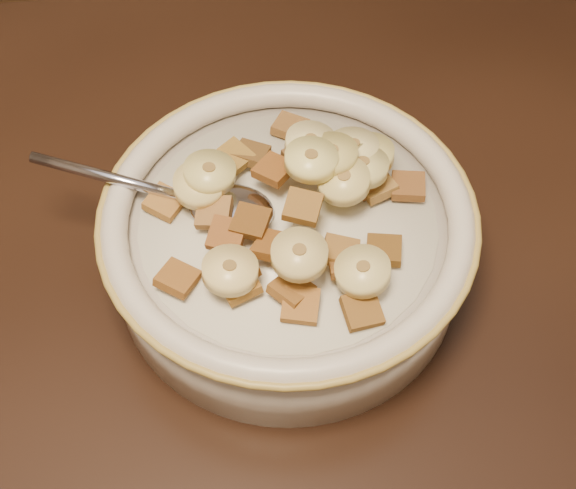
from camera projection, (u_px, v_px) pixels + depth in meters
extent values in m
cube|color=black|center=(278.00, 99.00, 1.03)|extent=(0.49, 0.49, 0.91)
cylinder|color=beige|center=(288.00, 248.00, 0.50)|extent=(0.22, 0.22, 0.05)
cylinder|color=silver|center=(288.00, 223.00, 0.48)|extent=(0.18, 0.18, 0.00)
ellipsoid|color=#A9ABC6|center=(232.00, 209.00, 0.48)|extent=(0.06, 0.05, 0.01)
cube|color=brown|center=(362.00, 311.00, 0.44)|extent=(0.02, 0.02, 0.01)
cube|color=brown|center=(227.00, 235.00, 0.46)|extent=(0.03, 0.03, 0.01)
cube|color=brown|center=(303.00, 157.00, 0.49)|extent=(0.03, 0.03, 0.01)
cube|color=brown|center=(251.00, 222.00, 0.46)|extent=(0.03, 0.03, 0.01)
cube|color=brown|center=(341.00, 252.00, 0.45)|extent=(0.03, 0.03, 0.01)
cube|color=brown|center=(305.00, 155.00, 0.49)|extent=(0.02, 0.02, 0.01)
cube|color=#9C612E|center=(356.00, 153.00, 0.50)|extent=(0.03, 0.03, 0.01)
cube|color=brown|center=(300.00, 305.00, 0.44)|extent=(0.02, 0.03, 0.01)
cube|color=#905F29|center=(177.00, 278.00, 0.45)|extent=(0.03, 0.03, 0.01)
cube|color=brown|center=(373.00, 183.00, 0.49)|extent=(0.02, 0.02, 0.01)
cube|color=brown|center=(313.00, 150.00, 0.49)|extent=(0.02, 0.02, 0.01)
cube|color=olive|center=(233.00, 157.00, 0.49)|extent=(0.03, 0.03, 0.01)
cube|color=brown|center=(408.00, 186.00, 0.49)|extent=(0.02, 0.02, 0.01)
cube|color=brown|center=(236.00, 271.00, 0.44)|extent=(0.03, 0.03, 0.01)
cube|color=brown|center=(303.00, 207.00, 0.45)|extent=(0.03, 0.03, 0.01)
cube|color=brown|center=(274.00, 170.00, 0.48)|extent=(0.03, 0.03, 0.01)
cube|color=olive|center=(165.00, 202.00, 0.48)|extent=(0.03, 0.03, 0.01)
cube|color=brown|center=(291.00, 289.00, 0.44)|extent=(0.03, 0.03, 0.01)
cube|color=brown|center=(384.00, 250.00, 0.46)|extent=(0.02, 0.02, 0.01)
cube|color=brown|center=(214.00, 212.00, 0.47)|extent=(0.02, 0.03, 0.01)
cube|color=#94612D|center=(290.00, 127.00, 0.52)|extent=(0.03, 0.03, 0.01)
cube|color=brown|center=(353.00, 171.00, 0.49)|extent=(0.03, 0.03, 0.01)
cube|color=brown|center=(273.00, 246.00, 0.45)|extent=(0.03, 0.03, 0.01)
cube|color=olive|center=(377.00, 186.00, 0.49)|extent=(0.03, 0.03, 0.01)
cube|color=brown|center=(251.00, 154.00, 0.50)|extent=(0.03, 0.03, 0.01)
cube|color=brown|center=(347.00, 262.00, 0.45)|extent=(0.02, 0.02, 0.01)
cube|color=#8F5A23|center=(239.00, 285.00, 0.44)|extent=(0.03, 0.03, 0.01)
cylinder|color=#FAE199|center=(363.00, 271.00, 0.44)|extent=(0.04, 0.04, 0.01)
cylinder|color=#D1C669|center=(369.00, 154.00, 0.48)|extent=(0.03, 0.03, 0.01)
cylinder|color=#EADD8F|center=(311.00, 144.00, 0.47)|extent=(0.04, 0.04, 0.01)
cylinder|color=#F9EE97|center=(199.00, 185.00, 0.47)|extent=(0.04, 0.04, 0.01)
cylinder|color=#FDE784|center=(210.00, 173.00, 0.47)|extent=(0.04, 0.04, 0.01)
cylinder|color=tan|center=(332.00, 155.00, 0.47)|extent=(0.04, 0.04, 0.01)
cylinder|color=tan|center=(344.00, 181.00, 0.46)|extent=(0.03, 0.03, 0.01)
cylinder|color=#FAE6A0|center=(353.00, 148.00, 0.48)|extent=(0.04, 0.04, 0.01)
cylinder|color=#E2D474|center=(311.00, 160.00, 0.46)|extent=(0.04, 0.04, 0.01)
cylinder|color=#F4D986|center=(230.00, 270.00, 0.44)|extent=(0.04, 0.04, 0.01)
cylinder|color=#DFD174|center=(363.00, 166.00, 0.47)|extent=(0.04, 0.04, 0.01)
cylinder|color=#FCE097|center=(299.00, 255.00, 0.43)|extent=(0.04, 0.04, 0.01)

